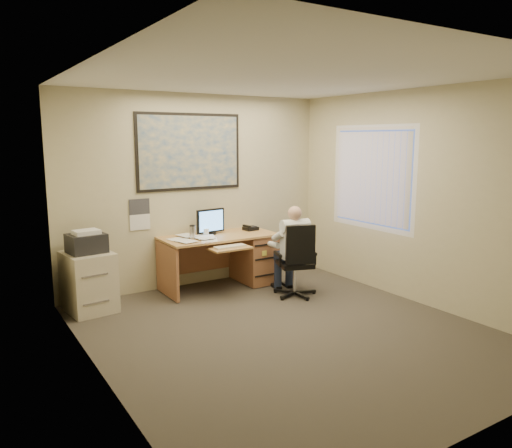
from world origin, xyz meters
TOP-DOWN VIEW (x-y plane):
  - room_shell at (0.00, 0.00)m, footprint 4.00×4.50m
  - desk at (0.47, 1.90)m, footprint 1.60×0.97m
  - world_map at (-0.11, 2.23)m, footprint 1.56×0.03m
  - wall_calendar at (-0.86, 2.24)m, footprint 0.28×0.01m
  - window_blinds at (1.97, 0.80)m, footprint 0.06×1.40m
  - filing_cabinet at (-1.65, 1.87)m, footprint 0.59×0.68m
  - office_chair at (0.85, 0.97)m, footprint 0.75×0.75m
  - person at (0.83, 1.05)m, footprint 0.60×0.77m

SIDE VIEW (x-z plane):
  - office_chair at x=0.85m, z-range -0.21..0.78m
  - filing_cabinet at x=-1.65m, z-range -0.07..0.94m
  - desk at x=0.47m, z-range -0.11..0.99m
  - person at x=0.83m, z-range 0.00..1.21m
  - wall_calendar at x=-0.86m, z-range 0.87..1.29m
  - room_shell at x=0.00m, z-range 0.00..2.70m
  - window_blinds at x=1.97m, z-range 0.90..2.20m
  - world_map at x=-0.11m, z-range 1.37..2.43m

